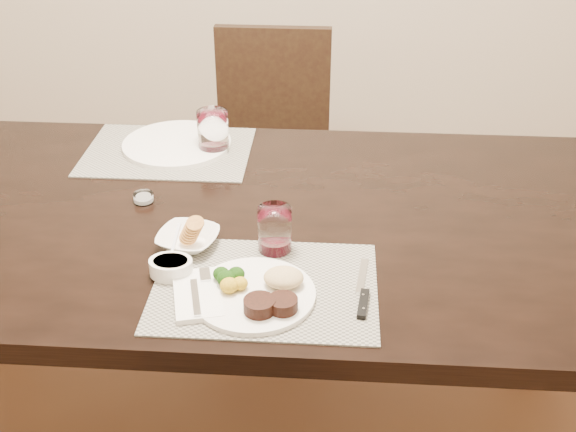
# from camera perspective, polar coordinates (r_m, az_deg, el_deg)

# --- Properties ---
(ground_plane) EXTENTS (4.50, 4.50, 0.00)m
(ground_plane) POSITION_cam_1_polar(r_m,az_deg,el_deg) (2.22, -3.39, -16.61)
(ground_plane) COLOR #4D2A18
(ground_plane) RESTS_ON ground
(dining_table) EXTENTS (2.00, 1.00, 0.75)m
(dining_table) POSITION_cam_1_polar(r_m,az_deg,el_deg) (1.79, -4.04, -2.03)
(dining_table) COLOR black
(dining_table) RESTS_ON ground
(chair_far) EXTENTS (0.42, 0.42, 0.90)m
(chair_far) POSITION_cam_1_polar(r_m,az_deg,el_deg) (2.68, -1.32, 5.91)
(chair_far) COLOR black
(chair_far) RESTS_ON ground
(placemat_near) EXTENTS (0.46, 0.34, 0.00)m
(placemat_near) POSITION_cam_1_polar(r_m,az_deg,el_deg) (1.49, -1.83, -5.62)
(placemat_near) COLOR gray
(placemat_near) RESTS_ON dining_table
(placemat_far) EXTENTS (0.46, 0.34, 0.00)m
(placemat_far) POSITION_cam_1_polar(r_m,az_deg,el_deg) (2.06, -9.45, 5.05)
(placemat_far) COLOR gray
(placemat_far) RESTS_ON dining_table
(dinner_plate) EXTENTS (0.25, 0.25, 0.04)m
(dinner_plate) POSITION_cam_1_polar(r_m,az_deg,el_deg) (1.45, -2.27, -6.03)
(dinner_plate) COLOR white
(dinner_plate) RESTS_ON placemat_near
(napkin_fork) EXTENTS (0.13, 0.18, 0.02)m
(napkin_fork) POSITION_cam_1_polar(r_m,az_deg,el_deg) (1.47, -7.15, -6.16)
(napkin_fork) COLOR white
(napkin_fork) RESTS_ON placemat_near
(steak_knife) EXTENTS (0.03, 0.21, 0.01)m
(steak_knife) POSITION_cam_1_polar(r_m,az_deg,el_deg) (1.46, 5.94, -6.36)
(steak_knife) COLOR silver
(steak_knife) RESTS_ON placemat_near
(cracker_bowl) EXTENTS (0.16, 0.16, 0.06)m
(cracker_bowl) POSITION_cam_1_polar(r_m,az_deg,el_deg) (1.62, -7.89, -1.78)
(cracker_bowl) COLOR white
(cracker_bowl) RESTS_ON placemat_near
(sauce_ramekin) EXTENTS (0.09, 0.14, 0.07)m
(sauce_ramekin) POSITION_cam_1_polar(r_m,az_deg,el_deg) (1.53, -9.23, -3.96)
(sauce_ramekin) COLOR white
(sauce_ramekin) RESTS_ON placemat_near
(wine_glass_near) EXTENTS (0.07, 0.07, 0.10)m
(wine_glass_near) POSITION_cam_1_polar(r_m,az_deg,el_deg) (1.58, -1.05, -1.21)
(wine_glass_near) COLOR white
(wine_glass_near) RESTS_ON placemat_near
(far_plate) EXTENTS (0.31, 0.31, 0.01)m
(far_plate) POSITION_cam_1_polar(r_m,az_deg,el_deg) (2.08, -8.76, 5.64)
(far_plate) COLOR white
(far_plate) RESTS_ON placemat_far
(wine_glass_far) EXTENTS (0.09, 0.09, 0.12)m
(wine_glass_far) POSITION_cam_1_polar(r_m,az_deg,el_deg) (2.02, -5.94, 6.50)
(wine_glass_far) COLOR white
(wine_glass_far) RESTS_ON placemat_far
(salt_cellar) EXTENTS (0.05, 0.05, 0.02)m
(salt_cellar) POSITION_cam_1_polar(r_m,az_deg,el_deg) (1.82, -11.35, 1.39)
(salt_cellar) COLOR white
(salt_cellar) RESTS_ON dining_table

